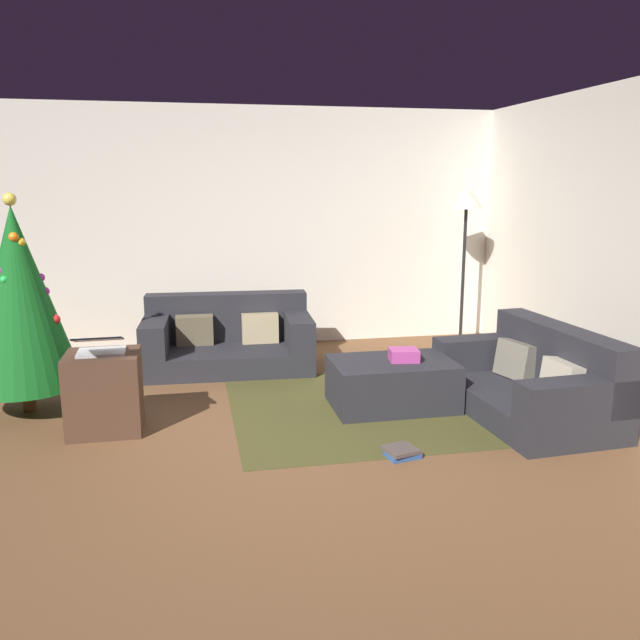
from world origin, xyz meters
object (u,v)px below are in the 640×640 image
object	(u,v)px
tv_remote	(406,359)
corner_lamp	(466,210)
gift_box	(404,355)
ottoman	(392,384)
book_stack	(402,452)
couch_left	(228,339)
christmas_tree	(19,297)
side_table	(104,392)
couch_right	(535,381)
laptop	(100,347)

from	to	relation	value
tv_remote	corner_lamp	distance (m)	2.49
gift_box	corner_lamp	distance (m)	2.47
ottoman	book_stack	size ratio (longest dim) A/B	3.90
couch_left	christmas_tree	xyz separation A→B (m)	(-1.65, -1.00, 0.66)
ottoman	tv_remote	xyz separation A→B (m)	(0.11, -0.02, 0.20)
tv_remote	side_table	world-z (taller)	side_table
couch_right	gift_box	distance (m)	1.04
book_stack	laptop	bearing A→B (deg)	157.52
couch_right	gift_box	bearing A→B (deg)	65.17
couch_left	laptop	world-z (taller)	laptop
couch_left	corner_lamp	xyz separation A→B (m)	(2.62, 0.33, 1.23)
couch_left	couch_right	world-z (taller)	couch_left
christmas_tree	side_table	xyz separation A→B (m)	(0.65, -0.57, -0.63)
laptop	corner_lamp	bearing A→B (deg)	28.54
ottoman	tv_remote	size ratio (longest dim) A/B	6.14
couch_right	side_table	distance (m)	3.29
couch_right	ottoman	distance (m)	1.12
tv_remote	christmas_tree	distance (m)	3.07
ottoman	gift_box	xyz separation A→B (m)	(0.09, -0.01, 0.24)
laptop	tv_remote	bearing A→B (deg)	3.27
couch_left	corner_lamp	distance (m)	2.91
ottoman	corner_lamp	xyz separation A→B (m)	(1.38, 1.81, 1.31)
ottoman	corner_lamp	world-z (taller)	corner_lamp
gift_box	corner_lamp	xyz separation A→B (m)	(1.29, 1.82, 1.07)
ottoman	christmas_tree	distance (m)	3.01
gift_box	laptop	size ratio (longest dim) A/B	0.55
corner_lamp	couch_left	bearing A→B (deg)	-172.71
side_table	gift_box	bearing A→B (deg)	2.07
tv_remote	side_table	xyz separation A→B (m)	(-2.33, -0.07, -0.10)
tv_remote	side_table	bearing A→B (deg)	-148.92
couch_right	tv_remote	size ratio (longest dim) A/B	9.94
ottoman	tv_remote	bearing A→B (deg)	-11.45
tv_remote	book_stack	bearing A→B (deg)	-80.76
christmas_tree	corner_lamp	xyz separation A→B (m)	(4.27, 1.33, 0.58)
christmas_tree	side_table	bearing A→B (deg)	-40.96
couch_left	ottoman	size ratio (longest dim) A/B	1.68
couch_right	tv_remote	distance (m)	1.02
couch_left	ottoman	distance (m)	1.92
laptop	book_stack	world-z (taller)	laptop
side_table	corner_lamp	distance (m)	4.25
couch_left	tv_remote	world-z (taller)	couch_left
couch_right	tv_remote	world-z (taller)	couch_right
book_stack	side_table	bearing A→B (deg)	156.07
christmas_tree	book_stack	xyz separation A→B (m)	(2.64, -1.45, -0.89)
tv_remote	laptop	world-z (taller)	laptop
christmas_tree	laptop	world-z (taller)	christmas_tree
tv_remote	side_table	distance (m)	2.34
christmas_tree	couch_right	bearing A→B (deg)	-12.38
couch_left	couch_right	distance (m)	2.94
book_stack	couch_left	bearing A→B (deg)	112.04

